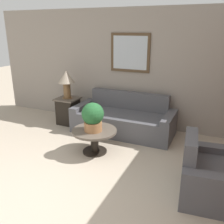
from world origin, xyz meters
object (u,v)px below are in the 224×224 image
(couch_main, at_px, (124,120))
(armchair, at_px, (215,177))
(coffee_table, at_px, (94,136))
(table_lamp, at_px, (66,80))
(potted_plant_on_table, at_px, (93,117))
(side_table, at_px, (68,111))

(couch_main, bearing_deg, armchair, -38.60)
(couch_main, height_order, coffee_table, couch_main)
(armchair, relative_size, coffee_table, 1.37)
(couch_main, relative_size, table_lamp, 3.39)
(table_lamp, xyz_separation_m, potted_plant_on_table, (1.25, -1.09, -0.35))
(coffee_table, xyz_separation_m, potted_plant_on_table, (0.00, -0.04, 0.39))
(couch_main, bearing_deg, side_table, -178.34)
(couch_main, distance_m, potted_plant_on_table, 1.22)
(couch_main, bearing_deg, table_lamp, -178.34)
(coffee_table, xyz_separation_m, table_lamp, (-1.25, 1.05, 0.74))
(coffee_table, height_order, table_lamp, table_lamp)
(armchair, height_order, potted_plant_on_table, potted_plant_on_table)
(armchair, distance_m, coffee_table, 2.11)
(side_table, relative_size, table_lamp, 0.99)
(coffee_table, bearing_deg, potted_plant_on_table, -88.62)
(couch_main, bearing_deg, potted_plant_on_table, -97.19)
(side_table, height_order, potted_plant_on_table, potted_plant_on_table)
(table_lamp, bearing_deg, potted_plant_on_table, -41.09)
(armchair, bearing_deg, table_lamp, 59.90)
(table_lamp, bearing_deg, side_table, -116.57)
(armchair, xyz_separation_m, potted_plant_on_table, (-2.07, 0.40, 0.43))
(armchair, distance_m, side_table, 3.64)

